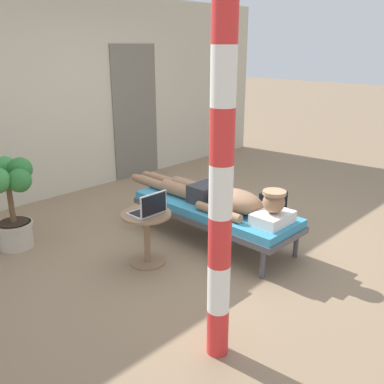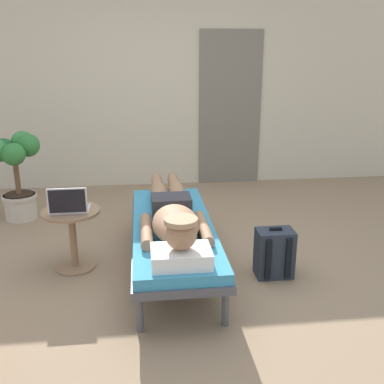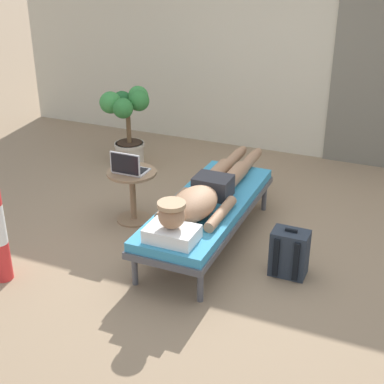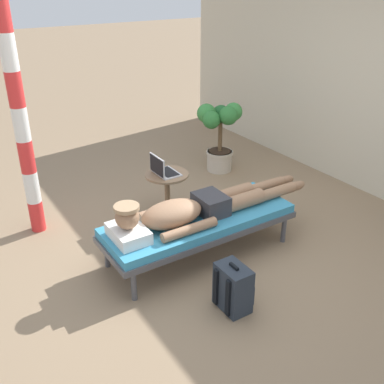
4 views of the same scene
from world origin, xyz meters
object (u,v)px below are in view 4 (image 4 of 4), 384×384
backpack (233,288)px  side_table (167,187)px  person_reclining (193,209)px  laptop (163,170)px  porch_post (21,124)px  potted_plant (220,130)px  lounge_chair (199,223)px

backpack → side_table: bearing=168.7°
person_reclining → side_table: bearing=166.9°
side_table → laptop: bearing=-90.0°
side_table → backpack: bearing=-11.3°
side_table → porch_post: 1.64m
potted_plant → porch_post: porch_post is taller
side_table → porch_post: porch_post is taller
person_reclining → side_table: (-0.83, 0.19, -0.16)m
laptop → backpack: 1.71m
lounge_chair → side_table: side_table is taller
backpack → person_reclining: bearing=170.6°
lounge_chair → side_table: 0.84m
potted_plant → backpack: bearing=-33.4°
backpack → porch_post: (-2.14, -1.00, 0.99)m
lounge_chair → laptop: laptop is taller
side_table → backpack: side_table is taller
potted_plant → porch_post: (0.26, -2.58, 0.61)m
laptop → potted_plant: 1.51m
backpack → potted_plant: 2.90m
porch_post → person_reclining: bearing=40.7°
person_reclining → side_table: 0.87m
side_table → porch_post: bearing=-110.2°
lounge_chair → side_table: (-0.83, 0.12, 0.01)m
lounge_chair → side_table: size_ratio=3.63×
backpack → laptop: bearing=170.5°
person_reclining → side_table: size_ratio=4.15×
person_reclining → potted_plant: 2.15m
lounge_chair → backpack: 0.85m
person_reclining → potted_plant: (-1.58, 1.45, 0.06)m
lounge_chair → porch_post: bearing=-137.6°
side_table → person_reclining: bearing=-13.1°
backpack → porch_post: size_ratio=0.18×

